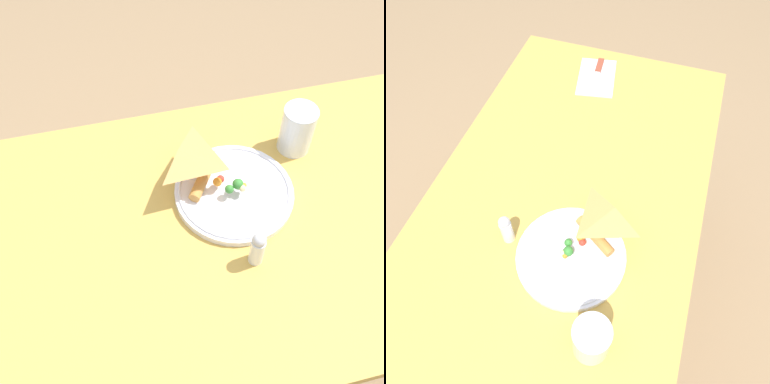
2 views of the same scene
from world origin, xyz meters
TOP-DOWN VIEW (x-y plane):
  - ground_plane at (0.00, 0.00)m, footprint 6.00×6.00m
  - dining_table at (0.00, 0.00)m, footprint 1.28×0.68m
  - plate_pizza at (0.12, 0.07)m, footprint 0.25×0.25m
  - milk_glass at (0.29, 0.17)m, footprint 0.07×0.07m
  - napkin_folded at (-0.49, -0.05)m, footprint 0.20×0.15m
  - butter_knife at (-0.50, -0.05)m, footprint 0.18×0.04m
  - salt_shaker at (0.12, -0.09)m, footprint 0.03×0.03m

SIDE VIEW (x-z plane):
  - ground_plane at x=0.00m, z-range 0.00..0.00m
  - dining_table at x=0.00m, z-range 0.25..0.96m
  - napkin_folded at x=-0.49m, z-range 0.71..0.71m
  - butter_knife at x=-0.50m, z-range 0.71..0.72m
  - plate_pizza at x=0.12m, z-range 0.70..0.75m
  - salt_shaker at x=0.12m, z-range 0.71..0.80m
  - milk_glass at x=0.29m, z-range 0.70..0.82m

